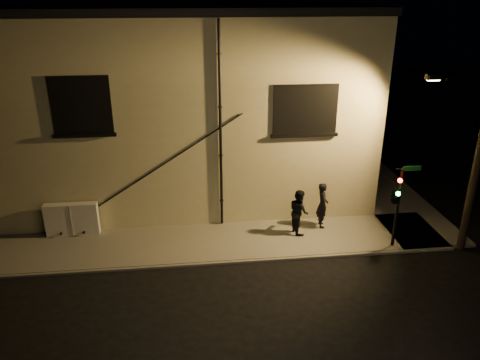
{
  "coord_description": "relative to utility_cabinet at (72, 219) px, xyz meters",
  "views": [
    {
      "loc": [
        -3.11,
        -14.83,
        9.48
      ],
      "look_at": [
        -1.16,
        1.8,
        2.57
      ],
      "focal_mm": 35.0,
      "sensor_mm": 36.0,
      "label": 1
    }
  ],
  "objects": [
    {
      "name": "building",
      "position": [
        4.89,
        6.29,
        3.6
      ],
      "size": [
        16.2,
        12.23,
        8.8
      ],
      "color": "beige",
      "rests_on": "ground"
    },
    {
      "name": "ground",
      "position": [
        7.89,
        -2.7,
        -0.81
      ],
      "size": [
        90.0,
        90.0,
        0.0
      ],
      "primitive_type": "plane",
      "color": "black"
    },
    {
      "name": "streetlamp_pole",
      "position": [
        15.14,
        -2.63,
        2.97
      ],
      "size": [
        2.02,
        1.39,
        7.11
      ],
      "color": "black",
      "rests_on": "ground"
    },
    {
      "name": "sidewalk",
      "position": [
        9.12,
        1.69,
        -0.75
      ],
      "size": [
        21.0,
        16.0,
        0.12
      ],
      "color": "slate",
      "rests_on": "ground"
    },
    {
      "name": "pedestrian_b",
      "position": [
        9.16,
        -0.86,
        0.25
      ],
      "size": [
        0.85,
        1.01,
        1.87
      ],
      "primitive_type": "imported",
      "rotation": [
        0.0,
        0.0,
        1.74
      ],
      "color": "black",
      "rests_on": "sidewalk"
    },
    {
      "name": "traffic_signal",
      "position": [
        12.4,
        -2.44,
        1.52
      ],
      "size": [
        1.19,
        1.92,
        3.29
      ],
      "color": "black",
      "rests_on": "sidewalk"
    },
    {
      "name": "utility_cabinet",
      "position": [
        0.0,
        0.0,
        0.0
      ],
      "size": [
        2.09,
        0.35,
        1.37
      ],
      "primitive_type": "cube",
      "color": "silver",
      "rests_on": "sidewalk"
    },
    {
      "name": "pedestrian_a",
      "position": [
        10.25,
        -0.47,
        0.29
      ],
      "size": [
        0.52,
        0.75,
        1.96
      ],
      "primitive_type": "imported",
      "rotation": [
        0.0,
        0.0,
        1.5
      ],
      "color": "black",
      "rests_on": "sidewalk"
    }
  ]
}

